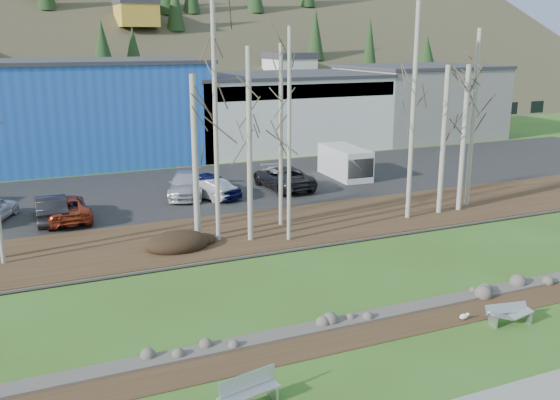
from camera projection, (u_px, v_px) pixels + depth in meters
name	position (u px, v px, depth m)	size (l,w,h in m)	color
ground	(424.00, 355.00, 20.21)	(200.00, 200.00, 0.00)	#335819
dirt_strip	(388.00, 328.00, 22.06)	(80.00, 1.80, 0.03)	#382616
near_bank_rocks	(372.00, 317.00, 22.95)	(80.00, 0.80, 0.50)	#47423D
river	(321.00, 279.00, 26.57)	(80.00, 8.00, 0.90)	#111A32
far_bank_rocks	(281.00, 250.00, 30.20)	(80.00, 0.80, 0.46)	#47423D
far_bank	(257.00, 231.00, 33.01)	(80.00, 7.00, 0.15)	#382616
parking_lot	(199.00, 188.00, 42.29)	(80.00, 14.00, 0.14)	black
building_blue	(78.00, 111.00, 51.28)	(20.40, 12.24, 8.30)	blue
building_white	(278.00, 110.00, 58.54)	(18.36, 12.24, 6.80)	silver
building_grey	(418.00, 101.00, 64.80)	(14.28, 12.24, 7.30)	gray
bench_intact	(249.00, 391.00, 17.28)	(1.91, 0.90, 0.92)	#B5B8BB
bench_damaged	(509.00, 314.00, 22.34)	(1.69, 0.81, 0.72)	#B5B8BB
seagull	(464.00, 316.00, 22.61)	(0.41, 0.20, 0.30)	gold
dirt_mound	(177.00, 242.00, 29.98)	(3.10, 2.19, 0.61)	black
birch_2	(195.00, 159.00, 30.55)	(0.30, 0.30, 8.16)	beige
birch_3	(216.00, 125.00, 29.89)	(0.23, 0.23, 11.49)	beige
birch_4	(249.00, 146.00, 30.14)	(0.26, 0.26, 9.46)	beige
birch_5	(281.00, 137.00, 32.69)	(0.22, 0.22, 9.57)	beige
birch_6	(289.00, 137.00, 30.04)	(0.20, 0.20, 10.36)	beige
birch_7	(413.00, 114.00, 33.73)	(0.26, 0.26, 11.70)	beige
birch_8	(443.00, 141.00, 35.19)	(0.29, 0.29, 8.39)	beige
birch_9	(473.00, 119.00, 36.62)	(0.27, 0.27, 10.37)	beige
birch_10	(464.00, 139.00, 35.76)	(0.29, 0.29, 8.39)	beige
car_1	(51.00, 208.00, 34.25)	(1.60, 4.59, 1.51)	black
car_2	(66.00, 208.00, 34.57)	(2.31, 5.01, 1.39)	#98371D
car_3	(187.00, 184.00, 39.90)	(2.13, 5.24, 1.52)	#B0B3B8
car_4	(211.00, 185.00, 39.56)	(1.79, 4.46, 1.52)	#11144D
car_5	(209.00, 188.00, 39.26)	(1.35, 3.87, 1.28)	silver
car_6	(283.00, 177.00, 41.82)	(2.54, 5.51, 1.53)	#252527
car_7	(280.00, 178.00, 42.35)	(1.79, 4.40, 1.28)	silver
van_white	(346.00, 163.00, 45.06)	(2.34, 5.09, 2.18)	white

